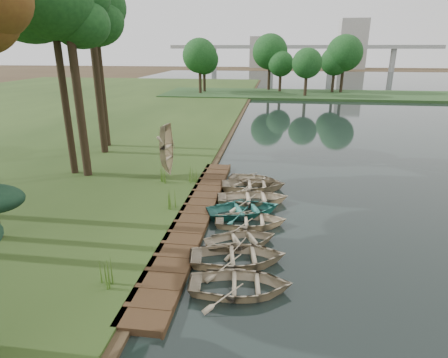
# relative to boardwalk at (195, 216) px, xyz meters

# --- Properties ---
(ground) EXTENTS (300.00, 300.00, 0.00)m
(ground) POSITION_rel_boardwalk_xyz_m (1.60, 0.00, -0.15)
(ground) COLOR #3D2F1D
(boardwalk) EXTENTS (1.60, 16.00, 0.30)m
(boardwalk) POSITION_rel_boardwalk_xyz_m (0.00, 0.00, 0.00)
(boardwalk) COLOR #3B2716
(boardwalk) RESTS_ON ground
(peninsula) EXTENTS (50.00, 14.00, 0.45)m
(peninsula) POSITION_rel_boardwalk_xyz_m (9.60, 50.00, 0.08)
(peninsula) COLOR #25431E
(peninsula) RESTS_ON ground
(far_trees) EXTENTS (45.60, 5.60, 8.80)m
(far_trees) POSITION_rel_boardwalk_xyz_m (6.27, 50.00, 6.28)
(far_trees) COLOR black
(far_trees) RESTS_ON peninsula
(bridge) EXTENTS (95.90, 4.00, 8.60)m
(bridge) POSITION_rel_boardwalk_xyz_m (13.91, 120.00, 6.93)
(bridge) COLOR #A5A5A0
(bridge) RESTS_ON ground
(building_a) EXTENTS (10.00, 8.00, 18.00)m
(building_a) POSITION_rel_boardwalk_xyz_m (31.60, 140.00, 8.85)
(building_a) COLOR #A5A5A0
(building_a) RESTS_ON ground
(building_b) EXTENTS (8.00, 8.00, 12.00)m
(building_b) POSITION_rel_boardwalk_xyz_m (-3.40, 145.00, 5.85)
(building_b) COLOR #A5A5A0
(building_b) RESTS_ON ground
(rowboat_0) EXTENTS (3.74, 2.85, 0.73)m
(rowboat_0) POSITION_rel_boardwalk_xyz_m (2.75, -5.54, 0.26)
(rowboat_0) COLOR tan
(rowboat_0) RESTS_ON water
(rowboat_1) EXTENTS (4.07, 3.21, 0.76)m
(rowboat_1) POSITION_rel_boardwalk_xyz_m (2.49, -3.79, 0.28)
(rowboat_1) COLOR tan
(rowboat_1) RESTS_ON water
(rowboat_2) EXTENTS (3.70, 3.26, 0.64)m
(rowboat_2) POSITION_rel_boardwalk_xyz_m (2.49, -2.39, 0.22)
(rowboat_2) COLOR tan
(rowboat_2) RESTS_ON water
(rowboat_3) EXTENTS (3.61, 2.80, 0.69)m
(rowboat_3) POSITION_rel_boardwalk_xyz_m (2.75, -0.53, 0.24)
(rowboat_3) COLOR tan
(rowboat_3) RESTS_ON water
(rowboat_4) EXTENTS (4.35, 3.78, 0.75)m
(rowboat_4) POSITION_rel_boardwalk_xyz_m (2.34, 0.62, 0.28)
(rowboat_4) COLOR #2A766B
(rowboat_4) RESTS_ON water
(rowboat_5) EXTENTS (4.15, 3.28, 0.78)m
(rowboat_5) POSITION_rel_boardwalk_xyz_m (2.69, 2.12, 0.29)
(rowboat_5) COLOR tan
(rowboat_5) RESTS_ON water
(rowboat_6) EXTENTS (4.05, 3.14, 0.77)m
(rowboat_6) POSITION_rel_boardwalk_xyz_m (2.61, 4.17, 0.28)
(rowboat_6) COLOR tan
(rowboat_6) RESTS_ON water
(rowboat_7) EXTENTS (3.54, 2.86, 0.65)m
(rowboat_7) POSITION_rel_boardwalk_xyz_m (2.59, 5.21, 0.22)
(rowboat_7) COLOR tan
(rowboat_7) RESTS_ON water
(stored_rowboat) EXTENTS (3.40, 2.54, 0.67)m
(stored_rowboat) POSITION_rel_boardwalk_xyz_m (-2.75, 5.31, 0.49)
(stored_rowboat) COLOR tan
(stored_rowboat) RESTS_ON bank
(tree_4) EXTENTS (4.60, 4.60, 11.22)m
(tree_4) POSITION_rel_boardwalk_xyz_m (-8.88, 5.03, 9.32)
(tree_4) COLOR black
(tree_4) RESTS_ON bank
(tree_6) EXTENTS (4.75, 4.75, 11.66)m
(tree_6) POSITION_rel_boardwalk_xyz_m (-9.76, 12.02, 9.70)
(tree_6) COLOR black
(tree_6) RESTS_ON bank
(reeds_0) EXTENTS (0.60, 0.60, 1.00)m
(reeds_0) POSITION_rel_boardwalk_xyz_m (-1.76, -6.17, 0.65)
(reeds_0) COLOR #3F661E
(reeds_0) RESTS_ON bank
(reeds_1) EXTENTS (0.60, 0.60, 0.91)m
(reeds_1) POSITION_rel_boardwalk_xyz_m (-1.25, 0.42, 0.61)
(reeds_1) COLOR #3F661E
(reeds_1) RESTS_ON bank
(reeds_2) EXTENTS (0.60, 0.60, 0.94)m
(reeds_2) POSITION_rel_boardwalk_xyz_m (-2.72, 3.93, 0.62)
(reeds_2) COLOR #3F661E
(reeds_2) RESTS_ON bank
(reeds_3) EXTENTS (0.60, 0.60, 0.93)m
(reeds_3) POSITION_rel_boardwalk_xyz_m (-1.02, 4.28, 0.61)
(reeds_3) COLOR #3F661E
(reeds_3) RESTS_ON bank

